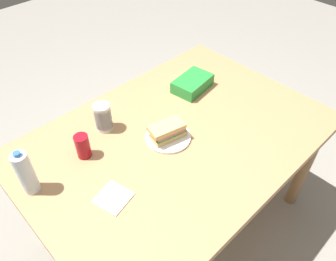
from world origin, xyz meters
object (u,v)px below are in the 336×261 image
object	(u,v)px
soda_can_red	(83,146)
chip_bag	(192,84)
dining_table	(176,148)
sandwich	(168,131)
paper_plate	(168,137)
plastic_cup_stack	(103,117)
water_bottle_tall	(26,173)

from	to	relation	value
soda_can_red	chip_bag	size ratio (longest dim) A/B	0.53
dining_table	sandwich	distance (m)	0.15
paper_plate	plastic_cup_stack	bearing A→B (deg)	-56.18
soda_can_red	chip_bag	xyz separation A→B (m)	(-0.75, -0.01, -0.03)
paper_plate	soda_can_red	size ratio (longest dim) A/B	1.85
dining_table	chip_bag	bearing A→B (deg)	-148.00
dining_table	soda_can_red	bearing A→B (deg)	-27.11
dining_table	plastic_cup_stack	bearing A→B (deg)	-52.54
paper_plate	plastic_cup_stack	xyz separation A→B (m)	(0.18, -0.27, 0.07)
soda_can_red	plastic_cup_stack	size ratio (longest dim) A/B	0.82
soda_can_red	plastic_cup_stack	world-z (taller)	plastic_cup_stack
water_bottle_tall	chip_bag	bearing A→B (deg)	-178.79
dining_table	water_bottle_tall	bearing A→B (deg)	-16.21
paper_plate	soda_can_red	bearing A→B (deg)	-27.41
dining_table	soda_can_red	distance (m)	0.48
dining_table	sandwich	bearing A→B (deg)	-21.28
plastic_cup_stack	soda_can_red	bearing A→B (deg)	25.97
dining_table	chip_bag	size ratio (longest dim) A/B	6.62
paper_plate	sandwich	world-z (taller)	sandwich
sandwich	plastic_cup_stack	size ratio (longest dim) A/B	1.33
sandwich	water_bottle_tall	xyz separation A→B (m)	(0.63, -0.18, 0.05)
paper_plate	water_bottle_tall	bearing A→B (deg)	-15.66
soda_can_red	chip_bag	world-z (taller)	soda_can_red
paper_plate	chip_bag	xyz separation A→B (m)	(-0.39, -0.20, 0.03)
dining_table	water_bottle_tall	xyz separation A→B (m)	(0.67, -0.19, 0.20)
chip_bag	sandwich	bearing A→B (deg)	19.05
dining_table	plastic_cup_stack	world-z (taller)	plastic_cup_stack
paper_plate	sandwich	distance (m)	0.05
soda_can_red	water_bottle_tall	xyz separation A→B (m)	(0.27, 0.01, 0.05)
sandwich	soda_can_red	xyz separation A→B (m)	(0.36, -0.19, 0.01)
sandwich	water_bottle_tall	world-z (taller)	water_bottle_tall
dining_table	sandwich	world-z (taller)	sandwich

